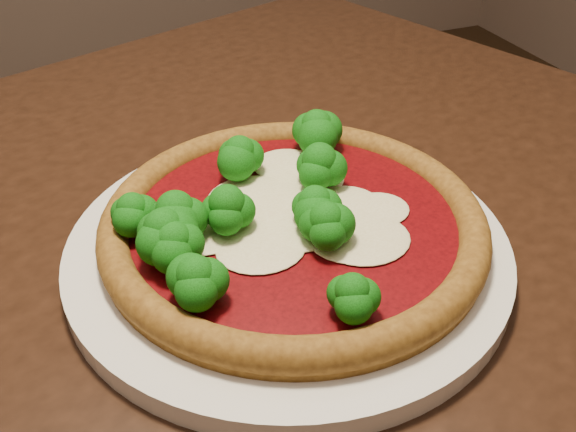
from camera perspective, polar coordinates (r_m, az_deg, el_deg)
name	(u,v)px	position (r m, az deg, el deg)	size (l,w,h in m)	color
dining_table	(213,326)	(0.61, -6.73, -9.65)	(1.35, 1.22, 0.75)	black
plate	(288,247)	(0.52, 0.00, -2.78)	(0.35, 0.35, 0.02)	white
pizza	(284,218)	(0.51, -0.32, -0.20)	(0.31, 0.31, 0.06)	#8D5F21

